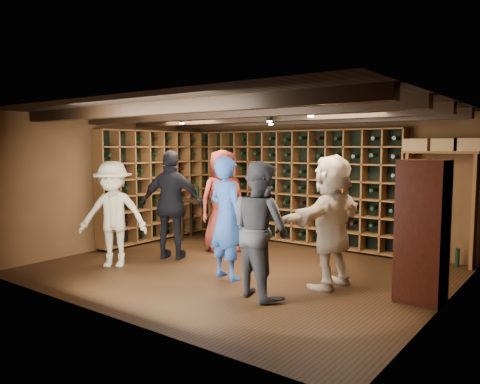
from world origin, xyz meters
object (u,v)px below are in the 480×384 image
Objects in this scene: guest_red_floral at (223,201)px; guest_beige at (331,221)px; display_cabinet at (422,234)px; guest_woman_black at (172,205)px; tasting_table at (209,204)px; man_grey_suit at (260,229)px; guest_khaki at (113,214)px; man_blue_shirt at (227,218)px.

guest_red_floral is 1.03× the size of guest_beige.
display_cabinet is at bearing -77.20° from guest_red_floral.
guest_woman_black is at bearing -79.76° from guest_beige.
guest_woman_black is at bearing -173.44° from guest_red_floral.
display_cabinet is 0.95× the size of guest_beige.
display_cabinet is 0.93× the size of guest_red_floral.
guest_beige is 1.49× the size of tasting_table.
guest_khaki is (-2.77, -0.16, -0.02)m from man_grey_suit.
man_grey_suit is 0.96× the size of guest_beige.
guest_beige is at bearing -147.50° from man_blue_shirt.
guest_red_floral reaches higher than guest_woman_black.
guest_beige is (1.41, 0.55, 0.02)m from man_blue_shirt.
guest_woman_black is 1.10× the size of guest_khaki.
man_blue_shirt reaches higher than tasting_table.
man_blue_shirt is at bearing -5.01° from man_grey_suit.
guest_khaki is (-4.49, -1.21, -0.00)m from display_cabinet.
tasting_table is at bearing 58.29° from guest_khaki.
display_cabinet is 0.97× the size of man_blue_shirt.
man_grey_suit reaches higher than tasting_table.
guest_red_floral is 2.07m from guest_khaki.
man_blue_shirt is at bearing -19.67° from guest_khaki.
display_cabinet is 4.65m from guest_khaki.
guest_beige is at bearing -40.67° from tasting_table.
display_cabinet reaches higher than guest_khaki.
guest_red_floral is at bearing 34.43° from guest_khaki.
guest_beige is at bearing -174.58° from display_cabinet.
man_blue_shirt is 1.85m from guest_red_floral.
guest_woman_black is at bearing 1.20° from man_grey_suit.
guest_red_floral reaches higher than display_cabinet.
guest_red_floral reaches higher than guest_beige.
tasting_table is (-3.49, 1.47, -0.17)m from guest_beige.
guest_red_floral is 2.74m from guest_beige.
tasting_table is at bearing -105.69° from guest_beige.
guest_khaki is 2.58m from tasting_table.
guest_khaki is at bearing -175.97° from guest_red_floral.
display_cabinet is at bearing -154.52° from man_blue_shirt.
guest_red_floral is at bearing -100.85° from guest_beige.
guest_woman_black is at bearing -88.49° from tasting_table.
man_blue_shirt is at bearing -165.63° from display_cabinet.
man_blue_shirt is 1.57m from guest_woman_black.
guest_red_floral is 1.10× the size of guest_khaki.
guest_red_floral is at bearing -21.40° from man_grey_suit.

